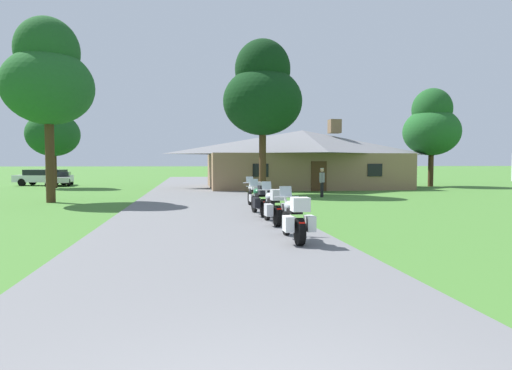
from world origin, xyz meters
The scene contains 14 objects.
ground_plane centered at (0.00, 20.00, 0.00)m, with size 500.00×500.00×0.00m, color #42752D.
asphalt_driveway centered at (0.00, 18.00, 0.03)m, with size 6.40×80.00×0.06m, color slate.
motorcycle_silver_nearest_to_camera centered at (2.04, 7.65, 0.61)m, with size 0.72×2.08×1.30m.
motorcycle_silver_second_in_row centered at (2.11, 10.64, 0.61)m, with size 0.76×2.08×1.30m.
motorcycle_green_third_in_row centered at (2.07, 12.98, 0.61)m, with size 0.83×2.08×1.30m.
motorcycle_white_farthest_in_row centered at (2.25, 15.98, 0.62)m, with size 0.66×2.08×1.30m.
stone_lodge centered at (8.45, 31.08, 2.36)m, with size 15.68×9.47×5.49m.
bystander_gray_shirt_near_lodge centered at (7.09, 21.54, 0.95)m, with size 0.38×0.48×1.69m.
tree_right_of_lodge centered at (19.63, 31.17, 5.15)m, with size 4.68×4.68×8.23m.
tree_by_lodge_front centered at (4.01, 24.02, 6.36)m, with size 4.91×4.91×9.60m.
tree_left_near centered at (-7.38, 20.28, 6.23)m, with size 4.38×4.38×9.13m.
tree_left_far centered at (-11.13, 33.49, 4.70)m, with size 4.05×4.05×7.37m.
parked_white_suv_far_left centered at (-13.19, 37.62, 0.78)m, with size 4.85×2.63×1.40m.
parked_white_sedan_far_left centered at (-11.73, 37.10, 0.64)m, with size 2.48×4.44×1.20m.
Camera 1 is at (-0.46, -2.47, 1.97)m, focal length 30.16 mm.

